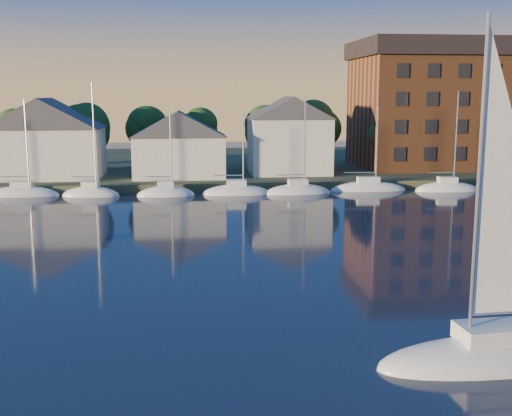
{
  "coord_description": "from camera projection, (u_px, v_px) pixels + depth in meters",
  "views": [
    {
      "loc": [
        -5.09,
        -22.45,
        11.01
      ],
      "look_at": [
        -0.27,
        22.0,
        3.09
      ],
      "focal_mm": 45.0,
      "sensor_mm": 36.0,
      "label": 1
    }
  ],
  "objects": [
    {
      "name": "condo_block",
      "position": [
        466.0,
        104.0,
        89.92
      ],
      "size": [
        31.0,
        17.0,
        17.4
      ],
      "color": "brown",
      "rests_on": "shoreline_land"
    },
    {
      "name": "shoreline_land",
      "position": [
        220.0,
        168.0,
        97.86
      ],
      "size": [
        160.0,
        50.0,
        2.0
      ],
      "primitive_type": "cube",
      "color": "#2D3921",
      "rests_on": "ground"
    },
    {
      "name": "hero_sailboat",
      "position": [
        494.0,
        348.0,
        26.62
      ],
      "size": [
        10.0,
        3.73,
        15.17
      ],
      "rotation": [
        0.0,
        0.0,
        3.2
      ],
      "color": "silver",
      "rests_on": "ground"
    },
    {
      "name": "clubhouse_west",
      "position": [
        47.0,
        137.0,
        77.85
      ],
      "size": [
        13.65,
        9.45,
        9.64
      ],
      "color": "white",
      "rests_on": "shoreline_land"
    },
    {
      "name": "ground",
      "position": [
        325.0,
        388.0,
        24.44
      ],
      "size": [
        260.0,
        260.0,
        0.0
      ],
      "primitive_type": "plane",
      "color": "black",
      "rests_on": "ground"
    },
    {
      "name": "clubhouse_east",
      "position": [
        289.0,
        134.0,
        82.0
      ],
      "size": [
        10.5,
        8.4,
        9.8
      ],
      "color": "white",
      "rests_on": "shoreline_land"
    },
    {
      "name": "clubhouse_centre",
      "position": [
        179.0,
        143.0,
        78.7
      ],
      "size": [
        11.55,
        8.4,
        8.08
      ],
      "color": "white",
      "rests_on": "shoreline_land"
    },
    {
      "name": "moored_fleet",
      "position": [
        197.0,
        193.0,
        71.96
      ],
      "size": [
        79.5,
        2.4,
        12.05
      ],
      "color": "silver",
      "rests_on": "ground"
    },
    {
      "name": "tree_line",
      "position": [
        240.0,
        124.0,
        85.07
      ],
      "size": [
        93.4,
        5.4,
        8.9
      ],
      "color": "#3A251A",
      "rests_on": "shoreline_land"
    },
    {
      "name": "wooden_dock",
      "position": [
        231.0,
        190.0,
        75.34
      ],
      "size": [
        120.0,
        3.0,
        1.0
      ],
      "primitive_type": "cube",
      "color": "brown",
      "rests_on": "ground"
    }
  ]
}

